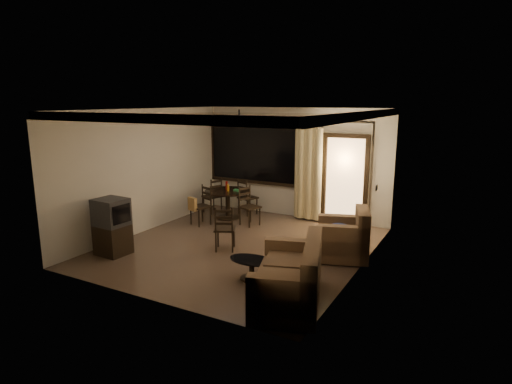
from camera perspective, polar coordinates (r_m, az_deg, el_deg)
The scene contains 12 objects.
ground at distance 8.97m, azimuth -2.12°, elevation -7.24°, with size 5.50×5.50×0.00m, color #7F6651.
room_shell at distance 9.85m, azimuth 6.08°, elevation 5.39°, with size 5.50×6.70×5.50m.
dining_table at distance 10.92m, azimuth -3.78°, elevation -0.58°, with size 1.16×1.16×0.95m.
dining_chair_west at distance 11.56m, azimuth -5.79°, elevation -1.39°, with size 0.53×0.53×0.95m.
dining_chair_east at distance 10.37m, azimuth -0.87°, elevation -2.91°, with size 0.53×0.53×0.95m.
dining_chair_south at distance 10.49m, azimuth -7.43°, elevation -2.71°, with size 0.53×0.57×0.95m.
dining_chair_north at distance 11.34m, azimuth -1.15°, elevation -1.60°, with size 0.53×0.53×0.95m.
tv_cabinet at distance 8.84m, azimuth -18.63°, elevation -4.38°, with size 0.62×0.55×1.12m.
sofa at distance 6.51m, azimuth 4.87°, elevation -11.51°, with size 1.42×1.95×0.93m.
armchair at distance 8.40m, azimuth 11.84°, elevation -6.06°, with size 1.20×1.20×0.95m.
coffee_table at distance 7.34m, azimuth -0.57°, elevation -9.81°, with size 0.81×0.48×0.35m.
side_chair at distance 8.71m, azimuth -4.15°, elevation -5.98°, with size 0.55×0.55×0.92m.
Camera 1 is at (4.33, -7.27, 2.99)m, focal length 30.00 mm.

